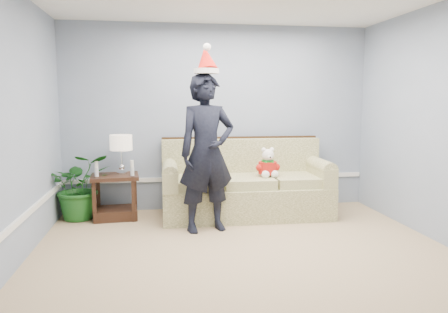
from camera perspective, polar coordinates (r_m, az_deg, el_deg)
name	(u,v)px	position (r m, az deg, el deg)	size (l,w,h in m)	color
room_shell	(256,129)	(4.01, 4.23, 3.63)	(4.54, 5.04, 2.74)	tan
wainscot_trim	(134,200)	(5.21, -11.63, -5.63)	(4.49, 4.99, 0.06)	white
sofa	(245,188)	(6.17, 2.76, -4.12)	(2.31, 1.02, 1.08)	brown
side_table	(116,201)	(6.17, -13.97, -5.72)	(0.67, 0.57, 0.61)	#3C2416
table_lamp	(121,144)	(6.09, -13.30, 1.57)	(0.30, 0.30, 0.54)	silver
candle_pair	(114,169)	(5.98, -14.12, -1.59)	(0.52, 0.05, 0.21)	silver
houseplant	(80,186)	(6.24, -18.28, -3.72)	(0.81, 0.70, 0.90)	#19561B
man	(207,153)	(5.33, -2.26, 0.43)	(0.70, 0.46, 1.93)	black
santa_hat	(206,61)	(5.32, -2.35, 12.38)	(0.38, 0.41, 0.36)	white
teddy_bear	(268,166)	(6.01, 5.74, -1.25)	(0.27, 0.30, 0.41)	white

